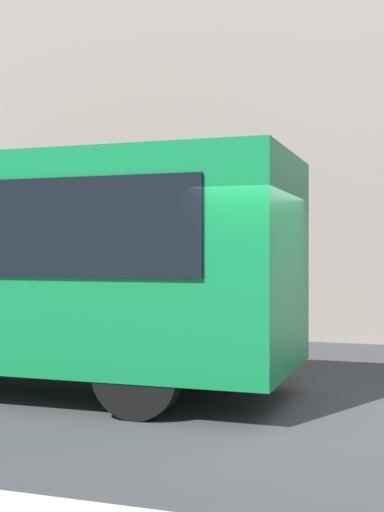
{
  "coord_description": "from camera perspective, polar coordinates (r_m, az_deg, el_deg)",
  "views": [
    {
      "loc": [
        -1.04,
        7.66,
        1.82
      ],
      "look_at": [
        1.71,
        -0.54,
        1.77
      ],
      "focal_mm": 48.45,
      "sensor_mm": 36.0,
      "label": 1
    }
  ],
  "objects": [
    {
      "name": "ground_plane",
      "position": [
        7.95,
        10.78,
        -12.95
      ],
      "size": [
        60.0,
        60.0,
        0.0
      ],
      "primitive_type": "plane",
      "color": "#38383A"
    },
    {
      "name": "building_facade_far",
      "position": [
        15.08,
        14.49,
        16.34
      ],
      "size": [
        28.0,
        1.55,
        12.0
      ],
      "color": "gray",
      "rests_on": "ground_plane"
    }
  ]
}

